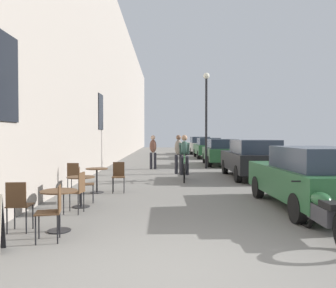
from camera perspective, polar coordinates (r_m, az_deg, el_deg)
name	(u,v)px	position (r m, az deg, el deg)	size (l,w,h in m)	color
ground_plane	(176,273)	(4.41, 1.38, -21.00)	(88.00, 88.00, 0.00)	slate
building_facade_left	(102,69)	(18.71, -11.07, 12.35)	(0.54, 68.00, 10.48)	gray
cafe_table_near	(59,202)	(6.31, -17.94, -9.26)	(0.64, 0.64, 0.72)	black
cafe_chair_near_toward_street	(53,209)	(5.77, -18.87, -10.31)	(0.45, 0.45, 0.89)	black
cafe_chair_near_toward_wall	(18,203)	(6.47, -23.95, -9.08)	(0.39, 0.39, 0.89)	black
cafe_table_mid	(81,185)	(8.25, -14.49, -6.72)	(0.64, 0.64, 0.72)	black
cafe_chair_mid_toward_street	(77,189)	(7.62, -15.09, -7.42)	(0.43, 0.43, 0.89)	black
cafe_chair_mid_toward_wall	(83,182)	(8.80, -14.10, -6.23)	(0.44, 0.44, 0.89)	black
cafe_table_far	(97,175)	(10.20, -11.94, -5.14)	(0.64, 0.64, 0.72)	black
cafe_chair_far_toward_street	(119,175)	(10.17, -8.34, -5.17)	(0.42, 0.42, 0.89)	black
cafe_chair_far_toward_wall	(74,175)	(10.28, -15.57, -5.14)	(0.40, 0.40, 0.89)	black
cyclist_on_bicycle	(184,159)	(12.70, 2.79, -2.52)	(0.52, 1.76, 1.74)	black
pedestrian_near	(179,152)	(14.80, 1.79, -1.35)	(0.35, 0.25, 1.71)	#26262D
pedestrian_mid	(153,150)	(16.94, -2.54, -1.03)	(0.36, 0.26, 1.70)	#26262D
street_lamp	(206,108)	(17.48, 6.49, 6.09)	(0.32, 0.32, 4.90)	black
parked_car_nearest	(309,177)	(8.35, 22.78, -5.15)	(1.73, 4.04, 1.43)	#23512D
parked_car_second	(252,158)	(13.79, 13.96, -2.34)	(1.86, 4.30, 1.52)	black
parked_car_third	(221,152)	(19.41, 8.94, -1.28)	(1.85, 4.23, 1.49)	#23512D
parked_car_fourth	(208,147)	(25.55, 6.72, -0.59)	(1.83, 4.28, 1.52)	#23512D
parked_car_fifth	(199,145)	(31.02, 5.27, -0.18)	(1.93, 4.46, 1.58)	beige
parked_motorcycle	(324,214)	(6.18, 24.86, -10.65)	(0.62, 2.15, 0.92)	black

